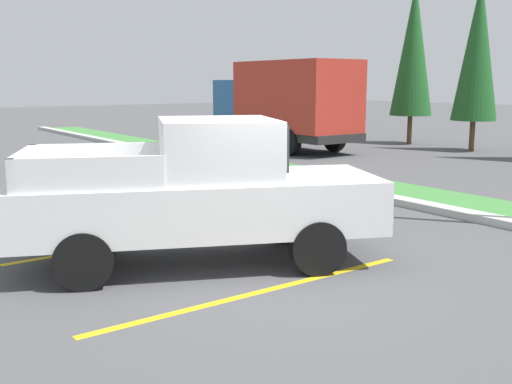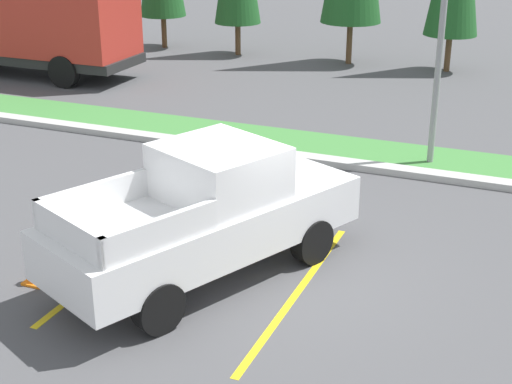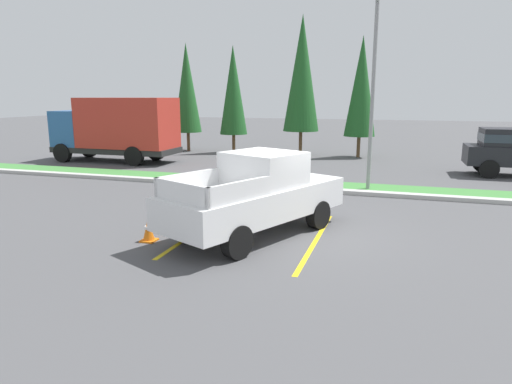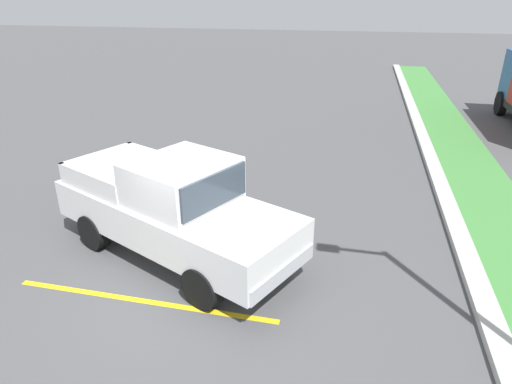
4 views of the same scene
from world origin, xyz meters
name	(u,v)px [view 4 (image 4 of 4)]	position (x,y,z in m)	size (l,w,h in m)	color
ground_plane	(195,285)	(0.00, 0.00, 0.00)	(120.00, 120.00, 0.00)	#4C4C4F
parking_line_near	(203,219)	(-2.45, -0.71, 0.00)	(0.12, 4.80, 0.01)	yellow
parking_line_far	(143,301)	(0.65, -0.71, 0.00)	(0.12, 4.80, 0.01)	yellow
curb_strip	(492,324)	(0.00, 5.00, 0.07)	(56.00, 0.40, 0.15)	#B2B2AD
pickup_truck_main	(175,209)	(-0.88, -0.66, 1.04)	(3.89, 5.53, 2.10)	black
traffic_cone	(165,190)	(-3.24, -1.98, 0.29)	(0.36, 0.36, 0.60)	orange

